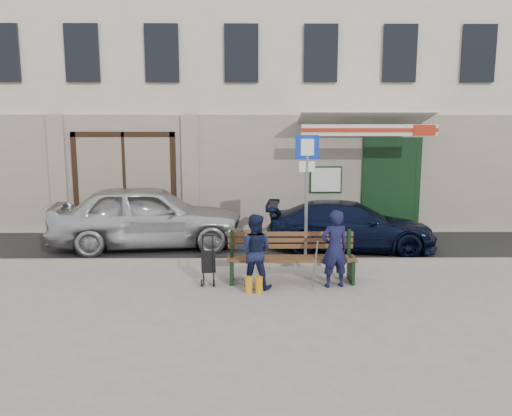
{
  "coord_description": "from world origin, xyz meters",
  "views": [
    {
      "loc": [
        0.26,
        -8.71,
        2.89
      ],
      "look_at": [
        0.35,
        1.6,
        1.2
      ],
      "focal_mm": 35.0,
      "sensor_mm": 36.0,
      "label": 1
    }
  ],
  "objects_px": {
    "parking_sign": "(307,178)",
    "woman": "(254,251)",
    "car_silver": "(148,216)",
    "bench": "(289,258)",
    "car_navy": "(350,226)",
    "stroller": "(208,263)",
    "man": "(334,249)"
  },
  "relations": [
    {
      "from": "car_navy",
      "to": "stroller",
      "type": "xyz_separation_m",
      "value": [
        -3.14,
        -2.6,
        -0.18
      ]
    },
    {
      "from": "car_navy",
      "to": "woman",
      "type": "bearing_deg",
      "value": 147.31
    },
    {
      "from": "parking_sign",
      "to": "woman",
      "type": "xyz_separation_m",
      "value": [
        -1.11,
        -1.69,
        -1.15
      ]
    },
    {
      "from": "woman",
      "to": "bench",
      "type": "bearing_deg",
      "value": -139.93
    },
    {
      "from": "bench",
      "to": "woman",
      "type": "relative_size",
      "value": 1.77
    },
    {
      "from": "bench",
      "to": "woman",
      "type": "height_order",
      "value": "woman"
    },
    {
      "from": "stroller",
      "to": "bench",
      "type": "bearing_deg",
      "value": -4.19
    },
    {
      "from": "parking_sign",
      "to": "stroller",
      "type": "distance_m",
      "value": 2.82
    },
    {
      "from": "man",
      "to": "woman",
      "type": "distance_m",
      "value": 1.45
    },
    {
      "from": "woman",
      "to": "stroller",
      "type": "xyz_separation_m",
      "value": [
        -0.85,
        0.24,
        -0.28
      ]
    },
    {
      "from": "car_navy",
      "to": "car_silver",
      "type": "bearing_deg",
      "value": 93.65
    },
    {
      "from": "car_navy",
      "to": "woman",
      "type": "height_order",
      "value": "woman"
    },
    {
      "from": "bench",
      "to": "stroller",
      "type": "relative_size",
      "value": 2.67
    },
    {
      "from": "car_silver",
      "to": "car_navy",
      "type": "relative_size",
      "value": 1.15
    },
    {
      "from": "car_navy",
      "to": "man",
      "type": "distance_m",
      "value": 2.92
    },
    {
      "from": "woman",
      "to": "stroller",
      "type": "distance_m",
      "value": 0.93
    },
    {
      "from": "car_silver",
      "to": "stroller",
      "type": "relative_size",
      "value": 5.04
    },
    {
      "from": "car_silver",
      "to": "bench",
      "type": "xyz_separation_m",
      "value": [
        3.17,
        -2.7,
        -0.31
      ]
    },
    {
      "from": "parking_sign",
      "to": "woman",
      "type": "height_order",
      "value": "parking_sign"
    },
    {
      "from": "car_silver",
      "to": "parking_sign",
      "type": "xyz_separation_m",
      "value": [
        3.62,
        -1.36,
        1.05
      ]
    },
    {
      "from": "parking_sign",
      "to": "bench",
      "type": "height_order",
      "value": "parking_sign"
    },
    {
      "from": "car_navy",
      "to": "stroller",
      "type": "distance_m",
      "value": 4.08
    },
    {
      "from": "car_navy",
      "to": "woman",
      "type": "relative_size",
      "value": 2.92
    },
    {
      "from": "car_silver",
      "to": "parking_sign",
      "type": "height_order",
      "value": "parking_sign"
    },
    {
      "from": "woman",
      "to": "stroller",
      "type": "height_order",
      "value": "woman"
    },
    {
      "from": "bench",
      "to": "car_navy",
      "type": "bearing_deg",
      "value": 56.77
    },
    {
      "from": "parking_sign",
      "to": "bench",
      "type": "xyz_separation_m",
      "value": [
        -0.46,
        -1.33,
        -1.37
      ]
    },
    {
      "from": "woman",
      "to": "car_silver",
      "type": "bearing_deg",
      "value": -38.71
    },
    {
      "from": "parking_sign",
      "to": "stroller",
      "type": "relative_size",
      "value": 3.02
    },
    {
      "from": "car_navy",
      "to": "man",
      "type": "xyz_separation_m",
      "value": [
        -0.84,
        -2.8,
        0.14
      ]
    },
    {
      "from": "bench",
      "to": "man",
      "type": "relative_size",
      "value": 1.69
    },
    {
      "from": "car_silver",
      "to": "woman",
      "type": "distance_m",
      "value": 3.95
    }
  ]
}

